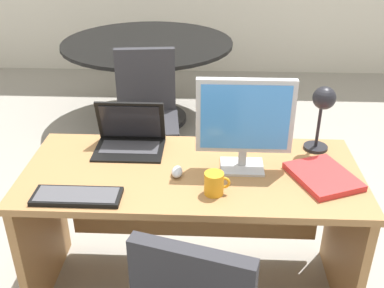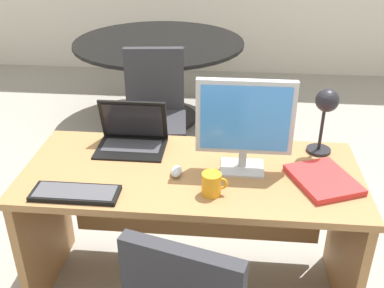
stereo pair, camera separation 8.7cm
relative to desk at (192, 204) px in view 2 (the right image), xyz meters
name	(u,v)px [view 2 (the right image)]	position (x,y,z in m)	size (l,w,h in m)	color
ground	(208,152)	(0.00, 1.45, -0.51)	(12.00, 12.00, 0.00)	gray
desk	(192,204)	(0.00, 0.00, 0.00)	(1.57, 0.69, 0.73)	#9E7042
monitor	(245,121)	(0.23, -0.02, 0.47)	(0.43, 0.16, 0.44)	#B7BABF
laptop	(132,132)	(-0.32, 0.18, 0.29)	(0.34, 0.25, 0.24)	black
keyboard	(75,193)	(-0.47, -0.30, 0.23)	(0.37, 0.14, 0.02)	black
mouse	(176,171)	(-0.06, -0.10, 0.24)	(0.05, 0.09, 0.04)	#B7BABF
desk_lamp	(326,108)	(0.61, 0.17, 0.47)	(0.12, 0.14, 0.34)	black
book	(323,180)	(0.59, -0.10, 0.24)	(0.34, 0.37, 0.03)	red
coffee_mug	(212,184)	(0.11, -0.23, 0.27)	(0.11, 0.08, 0.10)	orange
meeting_table	(159,61)	(-0.49, 2.05, 0.07)	(1.49, 1.49, 0.76)	black
meeting_chair_near	(155,126)	(-0.39, 1.16, -0.15)	(0.56, 0.56, 0.91)	black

